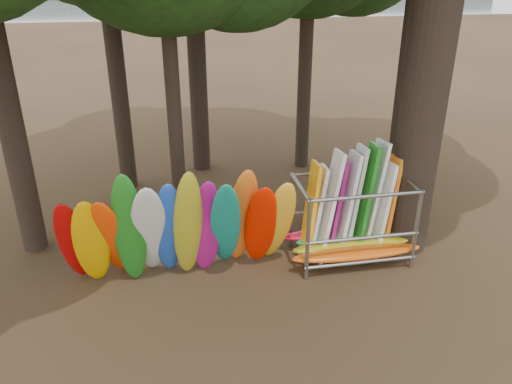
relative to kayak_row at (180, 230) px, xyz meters
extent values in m
plane|color=#47331E|center=(1.39, -0.01, -1.33)|extent=(120.00, 120.00, 0.00)
plane|color=gray|center=(1.39, 59.99, -1.33)|extent=(160.00, 160.00, 0.00)
cylinder|color=black|center=(-1.45, 5.80, 3.79)|extent=(0.52, 0.52, 10.24)
cylinder|color=black|center=(4.58, 6.53, 3.39)|extent=(0.46, 0.46, 9.44)
cylinder|color=black|center=(0.09, 2.57, 3.45)|extent=(0.37, 0.37, 9.55)
ellipsoid|color=#AE0506|center=(-2.29, 0.13, -0.14)|extent=(0.65, 1.37, 2.48)
ellipsoid|color=#DC9D00|center=(-1.88, -0.05, -0.11)|extent=(0.88, 1.36, 2.56)
ellipsoid|color=#F43A04|center=(-1.47, 0.07, -0.10)|extent=(0.83, 1.76, 2.60)
ellipsoid|color=#1B6C1A|center=(-1.06, -0.16, 0.17)|extent=(0.73, 1.21, 3.06)
ellipsoid|color=silver|center=(-0.66, -0.06, 0.05)|extent=(0.88, 1.80, 2.87)
ellipsoid|color=#1D48B5|center=(-0.25, 0.01, 0.01)|extent=(0.77, 1.45, 2.80)
ellipsoid|color=#A3951D|center=(0.16, -0.16, 0.16)|extent=(0.79, 1.46, 3.08)
ellipsoid|color=#971268|center=(0.57, 0.01, -0.03)|extent=(0.81, 1.10, 2.67)
ellipsoid|color=#0F8673|center=(0.98, -0.11, 0.05)|extent=(0.81, 1.95, 2.88)
ellipsoid|color=orange|center=(1.38, 0.17, 0.07)|extent=(0.84, 1.51, 2.92)
ellipsoid|color=red|center=(1.79, 0.03, -0.11)|extent=(0.79, 1.36, 2.53)
ellipsoid|color=gold|center=(2.20, 0.14, -0.10)|extent=(0.93, 1.55, 2.60)
ellipsoid|color=#D24F0B|center=(4.06, -0.24, -0.91)|extent=(3.19, 0.55, 0.24)
ellipsoid|color=#A7A616|center=(4.06, 0.13, -0.91)|extent=(2.97, 0.55, 0.24)
ellipsoid|color=#1D8238|center=(4.06, 0.48, -0.91)|extent=(2.60, 0.55, 0.24)
ellipsoid|color=red|center=(4.06, 0.80, -0.91)|extent=(3.23, 0.55, 0.24)
cube|color=#FFA00D|center=(3.06, 0.40, -0.09)|extent=(0.38, 0.77, 2.50)
cube|color=white|center=(3.28, 0.61, -0.18)|extent=(0.49, 0.74, 2.32)
cube|color=silver|center=(3.50, 0.40, 0.04)|extent=(0.60, 0.80, 2.74)
cube|color=#8C1765|center=(3.72, 0.54, -0.08)|extent=(0.48, 0.75, 2.51)
cube|color=silver|center=(3.95, 0.44, 0.00)|extent=(0.56, 0.81, 2.66)
cube|color=silver|center=(4.17, 0.57, 0.05)|extent=(0.49, 0.79, 2.77)
cube|color=#1C7A1B|center=(4.39, 0.39, 0.10)|extent=(0.49, 0.78, 2.86)
cube|color=silver|center=(4.61, 0.52, 0.11)|extent=(0.63, 0.84, 2.88)
cube|color=white|center=(4.84, 0.36, -0.14)|extent=(0.45, 0.77, 2.40)
cube|color=orange|center=(5.06, 0.52, -0.10)|extent=(0.42, 0.79, 2.47)
camera|label=1|loc=(-0.15, -9.69, 5.27)|focal=35.00mm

